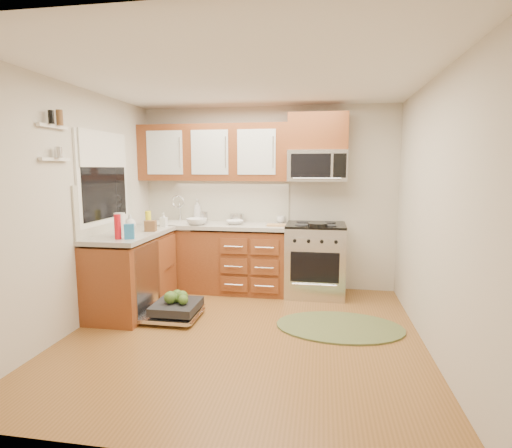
% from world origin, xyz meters
% --- Properties ---
extents(floor, '(3.50, 3.50, 0.00)m').
position_xyz_m(floor, '(0.00, 0.00, 0.00)').
color(floor, brown).
rests_on(floor, ground).
extents(ceiling, '(3.50, 3.50, 0.00)m').
position_xyz_m(ceiling, '(0.00, 0.00, 2.50)').
color(ceiling, white).
rests_on(ceiling, ground).
extents(wall_back, '(3.50, 0.04, 2.50)m').
position_xyz_m(wall_back, '(0.00, 1.75, 1.25)').
color(wall_back, beige).
rests_on(wall_back, ground).
extents(wall_front, '(3.50, 0.04, 2.50)m').
position_xyz_m(wall_front, '(0.00, -1.75, 1.25)').
color(wall_front, beige).
rests_on(wall_front, ground).
extents(wall_left, '(0.04, 3.50, 2.50)m').
position_xyz_m(wall_left, '(-1.75, 0.00, 1.25)').
color(wall_left, beige).
rests_on(wall_left, ground).
extents(wall_right, '(0.04, 3.50, 2.50)m').
position_xyz_m(wall_right, '(1.75, 0.00, 1.25)').
color(wall_right, beige).
rests_on(wall_right, ground).
extents(base_cabinet_back, '(2.05, 0.60, 0.85)m').
position_xyz_m(base_cabinet_back, '(-0.73, 1.45, 0.42)').
color(base_cabinet_back, brown).
rests_on(base_cabinet_back, ground).
extents(base_cabinet_left, '(0.60, 1.25, 0.85)m').
position_xyz_m(base_cabinet_left, '(-1.45, 0.52, 0.42)').
color(base_cabinet_left, brown).
rests_on(base_cabinet_left, ground).
extents(countertop_back, '(2.07, 0.64, 0.05)m').
position_xyz_m(countertop_back, '(-0.72, 1.44, 0.90)').
color(countertop_back, '#9E9891').
rests_on(countertop_back, base_cabinet_back).
extents(countertop_left, '(0.64, 1.27, 0.05)m').
position_xyz_m(countertop_left, '(-1.44, 0.53, 0.90)').
color(countertop_left, '#9E9891').
rests_on(countertop_left, base_cabinet_left).
extents(backsplash_back, '(2.05, 0.02, 0.57)m').
position_xyz_m(backsplash_back, '(-0.73, 1.74, 1.21)').
color(backsplash_back, '#B0AF9E').
rests_on(backsplash_back, ground).
extents(backsplash_left, '(0.02, 1.25, 0.57)m').
position_xyz_m(backsplash_left, '(-1.74, 0.52, 1.21)').
color(backsplash_left, '#B0AF9E').
rests_on(backsplash_left, ground).
extents(upper_cabinets, '(2.05, 0.35, 0.75)m').
position_xyz_m(upper_cabinets, '(-0.73, 1.57, 1.88)').
color(upper_cabinets, brown).
rests_on(upper_cabinets, ground).
extents(cabinet_over_mw, '(0.76, 0.35, 0.47)m').
position_xyz_m(cabinet_over_mw, '(0.68, 1.57, 2.13)').
color(cabinet_over_mw, brown).
rests_on(cabinet_over_mw, ground).
extents(range, '(0.76, 0.64, 0.95)m').
position_xyz_m(range, '(0.68, 1.43, 0.47)').
color(range, silver).
rests_on(range, ground).
extents(microwave, '(0.76, 0.38, 0.40)m').
position_xyz_m(microwave, '(0.68, 1.55, 1.70)').
color(microwave, silver).
rests_on(microwave, ground).
extents(sink, '(0.62, 0.50, 0.26)m').
position_xyz_m(sink, '(-1.25, 1.42, 0.80)').
color(sink, white).
rests_on(sink, ground).
extents(dishwasher, '(0.70, 0.60, 0.20)m').
position_xyz_m(dishwasher, '(-0.86, 0.30, 0.10)').
color(dishwasher, silver).
rests_on(dishwasher, ground).
extents(window, '(0.03, 1.05, 1.05)m').
position_xyz_m(window, '(-1.74, 0.50, 1.55)').
color(window, white).
rests_on(window, ground).
extents(window_blind, '(0.02, 0.96, 0.40)m').
position_xyz_m(window_blind, '(-1.71, 0.50, 1.88)').
color(window_blind, white).
rests_on(window_blind, ground).
extents(shelf_upper, '(0.04, 0.40, 0.03)m').
position_xyz_m(shelf_upper, '(-1.72, -0.35, 2.05)').
color(shelf_upper, white).
rests_on(shelf_upper, ground).
extents(shelf_lower, '(0.04, 0.40, 0.03)m').
position_xyz_m(shelf_lower, '(-1.72, -0.35, 1.75)').
color(shelf_lower, white).
rests_on(shelf_lower, ground).
extents(rug, '(1.41, 0.99, 0.02)m').
position_xyz_m(rug, '(0.96, 0.34, 0.01)').
color(rug, '#5F6B3D').
rests_on(rug, ground).
extents(skillet, '(0.28, 0.28, 0.05)m').
position_xyz_m(skillet, '(0.70, 1.18, 0.97)').
color(skillet, black).
rests_on(skillet, range).
extents(stock_pot, '(0.26, 0.26, 0.12)m').
position_xyz_m(stock_pot, '(-0.41, 1.60, 0.98)').
color(stock_pot, silver).
rests_on(stock_pot, countertop_back).
extents(cutting_board, '(0.27, 0.18, 0.02)m').
position_xyz_m(cutting_board, '(0.18, 1.35, 0.93)').
color(cutting_board, tan).
rests_on(cutting_board, countertop_back).
extents(canister, '(0.11, 0.11, 0.16)m').
position_xyz_m(canister, '(-0.84, 1.46, 1.00)').
color(canister, silver).
rests_on(canister, countertop_back).
extents(paper_towel_roll, '(0.16, 0.16, 0.26)m').
position_xyz_m(paper_towel_roll, '(-1.43, 0.25, 1.06)').
color(paper_towel_roll, white).
rests_on(paper_towel_roll, countertop_left).
extents(mustard_bottle, '(0.07, 0.07, 0.22)m').
position_xyz_m(mustard_bottle, '(-1.38, 0.87, 1.03)').
color(mustard_bottle, yellow).
rests_on(mustard_bottle, countertop_left).
extents(red_bottle, '(0.07, 0.07, 0.26)m').
position_xyz_m(red_bottle, '(-1.37, 0.10, 1.06)').
color(red_bottle, red).
rests_on(red_bottle, countertop_left).
extents(wooden_box, '(0.14, 0.11, 0.13)m').
position_xyz_m(wooden_box, '(-1.25, 0.65, 0.99)').
color(wooden_box, brown).
rests_on(wooden_box, countertop_left).
extents(blue_carton, '(0.11, 0.09, 0.16)m').
position_xyz_m(blue_carton, '(-1.25, 0.12, 1.01)').
color(blue_carton, '#2571AF').
rests_on(blue_carton, countertop_left).
extents(bowl_a, '(0.30, 0.30, 0.06)m').
position_xyz_m(bowl_a, '(-0.39, 1.39, 0.95)').
color(bowl_a, '#999999').
rests_on(bowl_a, countertop_back).
extents(bowl_b, '(0.29, 0.29, 0.09)m').
position_xyz_m(bowl_b, '(-0.88, 1.26, 0.97)').
color(bowl_b, '#999999').
rests_on(bowl_b, countertop_back).
extents(cup, '(0.13, 0.13, 0.09)m').
position_xyz_m(cup, '(0.20, 1.65, 0.97)').
color(cup, '#999999').
rests_on(cup, countertop_back).
extents(soap_bottle_a, '(0.12, 0.12, 0.31)m').
position_xyz_m(soap_bottle_a, '(-1.00, 1.68, 1.08)').
color(soap_bottle_a, '#999999').
rests_on(soap_bottle_a, countertop_back).
extents(soap_bottle_b, '(0.08, 0.08, 0.18)m').
position_xyz_m(soap_bottle_b, '(-1.25, 1.05, 1.01)').
color(soap_bottle_b, '#999999').
rests_on(soap_bottle_b, countertop_left).
extents(soap_bottle_c, '(0.17, 0.17, 0.19)m').
position_xyz_m(soap_bottle_c, '(-1.56, 0.74, 1.02)').
color(soap_bottle_c, '#999999').
rests_on(soap_bottle_c, countertop_left).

